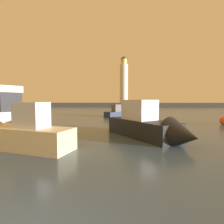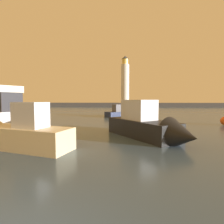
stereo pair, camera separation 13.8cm
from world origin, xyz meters
name	(u,v)px [view 1 (the left image)]	position (x,y,z in m)	size (l,w,h in m)	color
ground_plane	(116,112)	(0.00, 33.42, 0.00)	(220.00, 220.00, 0.00)	#384C60
breakwater	(121,105)	(0.00, 66.85, 0.70)	(84.11, 6.86, 1.40)	#423F3D
lighthouse	(124,81)	(1.20, 66.85, 9.90)	(3.07, 3.07, 17.95)	silver
motorboat_0	(15,134)	(-3.71, 6.88, 0.73)	(6.44, 3.12, 2.57)	beige
motorboat_1	(150,126)	(3.62, 9.55, 0.84)	(5.58, 6.67, 2.81)	black
motorboat_3	(124,113)	(1.85, 25.07, 0.53)	(5.58, 4.90, 2.26)	#1E284C
mooring_buoy	(224,121)	(11.85, 16.42, 0.43)	(0.87, 0.87, 0.87)	#EA5919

